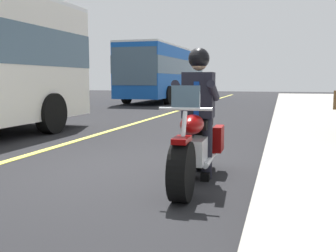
# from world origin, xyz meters

# --- Properties ---
(ground_plane) EXTENTS (80.00, 80.00, 0.00)m
(ground_plane) POSITION_xyz_m (0.00, 0.00, 0.00)
(ground_plane) COLOR black
(lane_center_stripe) EXTENTS (60.00, 0.16, 0.01)m
(lane_center_stripe) POSITION_xyz_m (0.00, -2.00, 0.01)
(lane_center_stripe) COLOR #E5DB4C
(lane_center_stripe) RESTS_ON ground_plane
(motorcycle_main) EXTENTS (2.22, 0.64, 1.26)m
(motorcycle_main) POSITION_xyz_m (0.27, 1.21, 0.45)
(motorcycle_main) COLOR black
(motorcycle_main) RESTS_ON ground_plane
(rider_main) EXTENTS (0.63, 0.56, 1.74)m
(rider_main) POSITION_xyz_m (0.09, 1.20, 1.04)
(rider_main) COLOR black
(rider_main) RESTS_ON ground_plane
(bus_near) EXTENTS (11.05, 2.70, 3.30)m
(bus_near) POSITION_xyz_m (-18.54, -4.85, 1.87)
(bus_near) COLOR blue
(bus_near) RESTS_ON ground_plane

